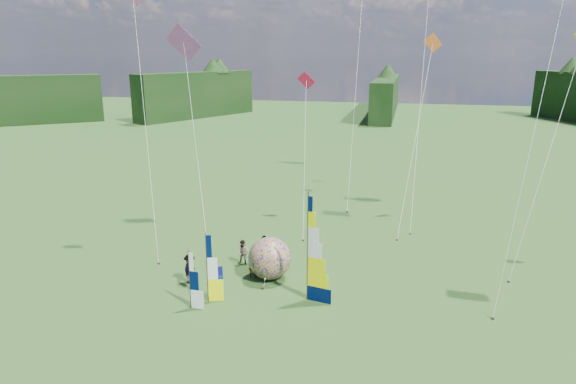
% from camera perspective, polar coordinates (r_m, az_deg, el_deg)
% --- Properties ---
extents(ground, '(220.00, 220.00, 0.00)m').
position_cam_1_polar(ground, '(24.21, 0.15, -15.32)').
color(ground, '#394F1E').
rests_on(ground, ground).
extents(treeline_ring, '(210.00, 210.00, 8.00)m').
position_cam_1_polar(treeline_ring, '(22.43, 0.16, -6.50)').
color(treeline_ring, '#1D3216').
rests_on(treeline_ring, ground).
extents(feather_banner_main, '(1.47, 0.43, 5.55)m').
position_cam_1_polar(feather_banner_main, '(25.90, 2.19, -6.35)').
color(feather_banner_main, '#000E39').
rests_on(feather_banner_main, ground).
extents(side_banner_left, '(0.98, 0.39, 3.60)m').
position_cam_1_polar(side_banner_left, '(26.37, -8.99, -8.43)').
color(side_banner_left, '#F8F900').
rests_on(side_banner_left, ground).
extents(side_banner_far, '(0.89, 0.12, 2.98)m').
position_cam_1_polar(side_banner_far, '(26.01, -10.87, -9.62)').
color(side_banner_far, white).
rests_on(side_banner_far, ground).
extents(bol_inflatable, '(2.97, 2.97, 2.40)m').
position_cam_1_polar(bol_inflatable, '(28.87, -2.04, -7.37)').
color(bol_inflatable, '#010078').
rests_on(bol_inflatable, ground).
extents(spectator_a, '(0.65, 0.61, 1.49)m').
position_cam_1_polar(spectator_a, '(29.26, -3.91, -8.04)').
color(spectator_a, '#66594C').
rests_on(spectator_a, ground).
extents(spectator_b, '(0.77, 0.43, 1.53)m').
position_cam_1_polar(spectator_b, '(30.92, -5.00, -6.71)').
color(spectator_b, '#66594C').
rests_on(spectator_b, ground).
extents(spectator_c, '(0.43, 1.10, 1.68)m').
position_cam_1_polar(spectator_c, '(28.93, -10.85, -8.37)').
color(spectator_c, '#66594C').
rests_on(spectator_c, ground).
extents(spectator_d, '(1.13, 0.99, 1.83)m').
position_cam_1_polar(spectator_d, '(30.75, -2.66, -6.49)').
color(spectator_d, '#66594C').
rests_on(spectator_d, ground).
extents(camp_chair, '(0.70, 0.70, 0.92)m').
position_cam_1_polar(camp_chair, '(28.74, -7.71, -9.23)').
color(camp_chair, '#060D3C').
rests_on(camp_chair, ground).
extents(kite_whale, '(4.08, 15.41, 19.42)m').
position_cam_1_polar(kite_whale, '(41.08, 14.61, 11.19)').
color(kite_whale, black).
rests_on(kite_whale, ground).
extents(kite_rainbow_delta, '(8.59, 11.32, 15.25)m').
position_cam_1_polar(kite_rainbow_delta, '(36.24, -10.39, 7.62)').
color(kite_rainbow_delta, red).
rests_on(kite_rainbow_delta, ground).
extents(kite_parafoil, '(8.98, 11.55, 18.77)m').
position_cam_1_polar(kite_parafoil, '(27.57, 25.82, 7.67)').
color(kite_parafoil, '#A51A39').
rests_on(kite_parafoil, ground).
extents(small_kite_red, '(3.79, 9.62, 11.37)m').
position_cam_1_polar(small_kite_red, '(36.81, 1.88, 4.92)').
color(small_kite_red, red).
rests_on(small_kite_red, ground).
extents(small_kite_orange, '(7.40, 11.50, 14.19)m').
position_cam_1_polar(small_kite_orange, '(37.93, 14.09, 6.94)').
color(small_kite_orange, '#D75F24').
rests_on(small_kite_orange, ground).
extents(small_kite_yellow, '(7.21, 9.24, 14.20)m').
position_cam_1_polar(small_kite_yellow, '(32.70, 27.01, 4.45)').
color(small_kite_yellow, yellow).
rests_on(small_kite_yellow, ground).
extents(small_kite_pink, '(6.42, 8.13, 17.16)m').
position_cam_1_polar(small_kite_pink, '(32.83, -15.64, 8.20)').
color(small_kite_pink, '#F25B9B').
rests_on(small_kite_pink, ground).
extents(small_kite_green, '(7.62, 12.42, 19.11)m').
position_cam_1_polar(small_kite_green, '(44.27, 7.54, 11.61)').
color(small_kite_green, green).
rests_on(small_kite_green, ground).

